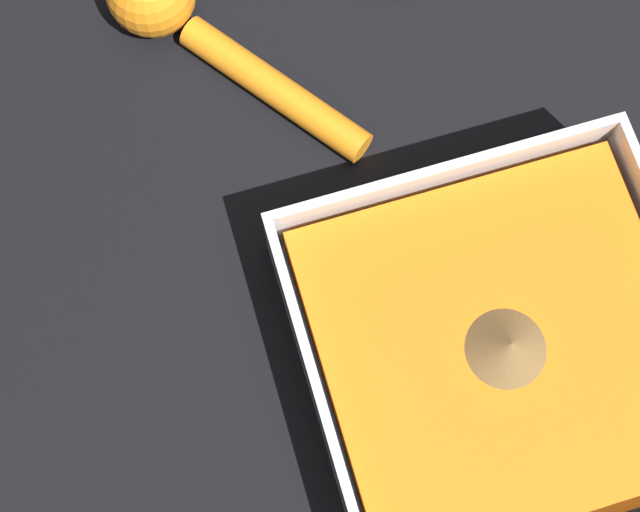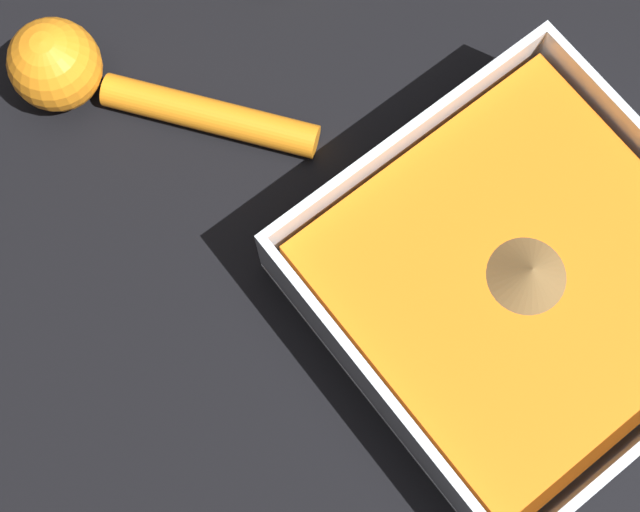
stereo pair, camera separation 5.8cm
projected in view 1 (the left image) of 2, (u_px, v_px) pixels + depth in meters
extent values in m
plane|color=black|center=(465.00, 403.00, 0.59)|extent=(4.00, 4.00, 0.00)
cube|color=silver|center=(490.00, 361.00, 0.60)|extent=(0.24, 0.24, 0.01)
cube|color=silver|center=(321.00, 406.00, 0.55)|extent=(0.24, 0.01, 0.06)
cube|color=silver|center=(441.00, 183.00, 0.59)|extent=(0.01, 0.23, 0.06)
cube|color=orange|center=(498.00, 355.00, 0.57)|extent=(0.22, 0.22, 0.05)
cone|color=brown|center=(508.00, 346.00, 0.54)|extent=(0.05, 0.05, 0.02)
cylinder|color=orange|center=(275.00, 89.00, 0.64)|extent=(0.14, 0.11, 0.02)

